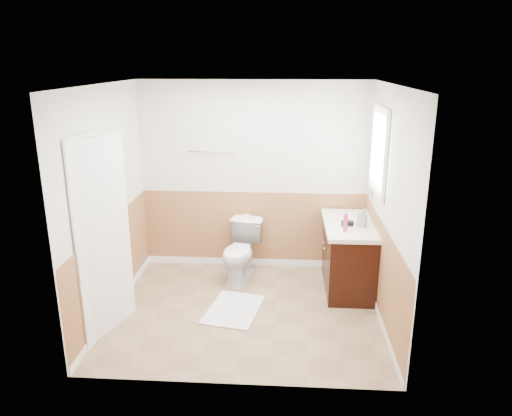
# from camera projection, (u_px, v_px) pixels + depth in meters

# --- Properties ---
(floor) EXTENTS (3.00, 3.00, 0.00)m
(floor) POSITION_uv_depth(u_px,v_px,m) (246.00, 311.00, 5.50)
(floor) COLOR #8C7051
(floor) RESTS_ON ground
(ceiling) EXTENTS (3.00, 3.00, 0.00)m
(ceiling) POSITION_uv_depth(u_px,v_px,m) (244.00, 85.00, 4.76)
(ceiling) COLOR white
(ceiling) RESTS_ON floor
(wall_back) EXTENTS (3.00, 0.00, 3.00)m
(wall_back) POSITION_uv_depth(u_px,v_px,m) (254.00, 177.00, 6.37)
(wall_back) COLOR silver
(wall_back) RESTS_ON floor
(wall_front) EXTENTS (3.00, 0.00, 3.00)m
(wall_front) POSITION_uv_depth(u_px,v_px,m) (231.00, 252.00, 3.89)
(wall_front) COLOR silver
(wall_front) RESTS_ON floor
(wall_left) EXTENTS (0.00, 3.00, 3.00)m
(wall_left) POSITION_uv_depth(u_px,v_px,m) (107.00, 203.00, 5.22)
(wall_left) COLOR silver
(wall_left) RESTS_ON floor
(wall_right) EXTENTS (0.00, 3.00, 3.00)m
(wall_right) POSITION_uv_depth(u_px,v_px,m) (388.00, 208.00, 5.04)
(wall_right) COLOR silver
(wall_right) RESTS_ON floor
(wainscot_back) EXTENTS (3.00, 0.00, 3.00)m
(wainscot_back) POSITION_uv_depth(u_px,v_px,m) (254.00, 231.00, 6.58)
(wainscot_back) COLOR #AA6E44
(wainscot_back) RESTS_ON floor
(wainscot_front) EXTENTS (3.00, 0.00, 3.00)m
(wainscot_front) POSITION_uv_depth(u_px,v_px,m) (233.00, 333.00, 4.12)
(wainscot_front) COLOR #AA6E44
(wainscot_front) RESTS_ON floor
(wainscot_left) EXTENTS (0.00, 2.60, 2.60)m
(wainscot_left) POSITION_uv_depth(u_px,v_px,m) (114.00, 267.00, 5.45)
(wainscot_left) COLOR #AA6E44
(wainscot_left) RESTS_ON floor
(wainscot_right) EXTENTS (0.00, 2.60, 2.60)m
(wainscot_right) POSITION_uv_depth(u_px,v_px,m) (382.00, 274.00, 5.26)
(wainscot_right) COLOR #AA6E44
(wainscot_right) RESTS_ON floor
(toilet) EXTENTS (0.56, 0.81, 0.75)m
(toilet) POSITION_uv_depth(u_px,v_px,m) (240.00, 252.00, 6.19)
(toilet) COLOR white
(toilet) RESTS_ON floor
(bath_mat) EXTENTS (0.69, 0.89, 0.02)m
(bath_mat) POSITION_uv_depth(u_px,v_px,m) (234.00, 309.00, 5.51)
(bath_mat) COLOR white
(bath_mat) RESTS_ON floor
(vanity_cabinet) EXTENTS (0.55, 1.10, 0.80)m
(vanity_cabinet) POSITION_uv_depth(u_px,v_px,m) (348.00, 258.00, 5.95)
(vanity_cabinet) COLOR black
(vanity_cabinet) RESTS_ON floor
(vanity_knob_left) EXTENTS (0.03, 0.03, 0.03)m
(vanity_knob_left) POSITION_uv_depth(u_px,v_px,m) (325.00, 249.00, 5.83)
(vanity_knob_left) COLOR silver
(vanity_knob_left) RESTS_ON vanity_cabinet
(vanity_knob_right) EXTENTS (0.03, 0.03, 0.03)m
(vanity_knob_right) POSITION_uv_depth(u_px,v_px,m) (324.00, 243.00, 6.02)
(vanity_knob_right) COLOR silver
(vanity_knob_right) RESTS_ON vanity_cabinet
(countertop) EXTENTS (0.60, 1.15, 0.05)m
(countertop) POSITION_uv_depth(u_px,v_px,m) (349.00, 225.00, 5.83)
(countertop) COLOR white
(countertop) RESTS_ON vanity_cabinet
(sink_basin) EXTENTS (0.36, 0.36, 0.02)m
(sink_basin) POSITION_uv_depth(u_px,v_px,m) (349.00, 218.00, 5.96)
(sink_basin) COLOR white
(sink_basin) RESTS_ON countertop
(faucet) EXTENTS (0.02, 0.02, 0.14)m
(faucet) POSITION_uv_depth(u_px,v_px,m) (364.00, 214.00, 5.93)
(faucet) COLOR #B9B9C0
(faucet) RESTS_ON countertop
(lotion_bottle) EXTENTS (0.05, 0.05, 0.22)m
(lotion_bottle) POSITION_uv_depth(u_px,v_px,m) (345.00, 223.00, 5.49)
(lotion_bottle) COLOR #CF355C
(lotion_bottle) RESTS_ON countertop
(soap_dispenser) EXTENTS (0.12, 0.12, 0.21)m
(soap_dispenser) POSITION_uv_depth(u_px,v_px,m) (362.00, 218.00, 5.68)
(soap_dispenser) COLOR gray
(soap_dispenser) RESTS_ON countertop
(hair_dryer_body) EXTENTS (0.14, 0.07, 0.07)m
(hair_dryer_body) POSITION_uv_depth(u_px,v_px,m) (347.00, 223.00, 5.71)
(hair_dryer_body) COLOR black
(hair_dryer_body) RESTS_ON countertop
(hair_dryer_handle) EXTENTS (0.03, 0.03, 0.07)m
(hair_dryer_handle) POSITION_uv_depth(u_px,v_px,m) (344.00, 224.00, 5.78)
(hair_dryer_handle) COLOR black
(hair_dryer_handle) RESTS_ON countertop
(mirror_panel) EXTENTS (0.02, 0.35, 0.90)m
(mirror_panel) POSITION_uv_depth(u_px,v_px,m) (371.00, 159.00, 6.00)
(mirror_panel) COLOR silver
(mirror_panel) RESTS_ON wall_right
(window_frame) EXTENTS (0.04, 0.80, 1.00)m
(window_frame) POSITION_uv_depth(u_px,v_px,m) (379.00, 151.00, 5.45)
(window_frame) COLOR white
(window_frame) RESTS_ON wall_right
(window_glass) EXTENTS (0.01, 0.70, 0.90)m
(window_glass) POSITION_uv_depth(u_px,v_px,m) (380.00, 151.00, 5.45)
(window_glass) COLOR white
(window_glass) RESTS_ON wall_right
(door) EXTENTS (0.29, 0.78, 2.04)m
(door) POSITION_uv_depth(u_px,v_px,m) (103.00, 238.00, 4.86)
(door) COLOR white
(door) RESTS_ON wall_left
(door_frame) EXTENTS (0.02, 0.92, 2.10)m
(door_frame) POSITION_uv_depth(u_px,v_px,m) (95.00, 237.00, 4.86)
(door_frame) COLOR white
(door_frame) RESTS_ON wall_left
(door_knob) EXTENTS (0.06, 0.06, 0.06)m
(door_knob) POSITION_uv_depth(u_px,v_px,m) (120.00, 233.00, 5.19)
(door_knob) COLOR silver
(door_knob) RESTS_ON door
(towel_bar) EXTENTS (0.62, 0.02, 0.02)m
(towel_bar) POSITION_uv_depth(u_px,v_px,m) (211.00, 151.00, 6.25)
(towel_bar) COLOR silver
(towel_bar) RESTS_ON wall_back
(tp_holder_bar) EXTENTS (0.14, 0.02, 0.02)m
(tp_holder_bar) POSITION_uv_depth(u_px,v_px,m) (246.00, 218.00, 6.47)
(tp_holder_bar) COLOR silver
(tp_holder_bar) RESTS_ON wall_back
(tp_roll) EXTENTS (0.10, 0.11, 0.11)m
(tp_roll) POSITION_uv_depth(u_px,v_px,m) (246.00, 218.00, 6.47)
(tp_roll) COLOR white
(tp_roll) RESTS_ON tp_holder_bar
(tp_sheet) EXTENTS (0.10, 0.01, 0.16)m
(tp_sheet) POSITION_uv_depth(u_px,v_px,m) (246.00, 226.00, 6.50)
(tp_sheet) COLOR white
(tp_sheet) RESTS_ON tp_roll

